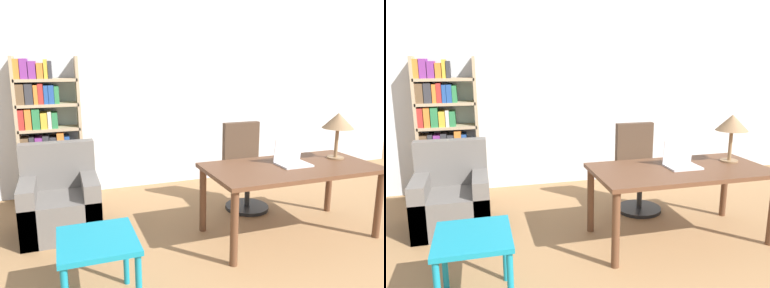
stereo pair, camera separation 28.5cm
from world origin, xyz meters
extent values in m
cube|color=silver|center=(0.00, 4.53, 1.35)|extent=(8.00, 0.06, 2.70)
cube|color=brown|center=(0.65, 2.49, 0.70)|extent=(1.70, 0.85, 0.04)
cylinder|color=brown|center=(-0.13, 2.12, 0.34)|extent=(0.07, 0.07, 0.68)
cylinder|color=brown|center=(1.44, 2.12, 0.34)|extent=(0.07, 0.07, 0.68)
cylinder|color=brown|center=(-0.13, 2.85, 0.34)|extent=(0.07, 0.07, 0.68)
cylinder|color=brown|center=(1.44, 2.85, 0.34)|extent=(0.07, 0.07, 0.68)
cube|color=silver|center=(0.69, 2.50, 0.73)|extent=(0.31, 0.24, 0.02)
cube|color=silver|center=(0.69, 2.60, 0.86)|extent=(0.31, 0.04, 0.24)
cube|color=navy|center=(0.69, 2.61, 0.86)|extent=(0.28, 0.03, 0.21)
cylinder|color=olive|center=(1.27, 2.59, 0.73)|extent=(0.18, 0.18, 0.01)
cylinder|color=olive|center=(1.27, 2.59, 0.89)|extent=(0.04, 0.04, 0.31)
cone|color=#93704C|center=(1.27, 2.59, 1.12)|extent=(0.32, 0.32, 0.16)
cylinder|color=black|center=(0.58, 3.22, 0.02)|extent=(0.51, 0.51, 0.04)
cylinder|color=#262626|center=(0.58, 3.22, 0.22)|extent=(0.06, 0.06, 0.36)
cube|color=#4C3828|center=(0.58, 3.22, 0.45)|extent=(0.48, 0.48, 0.10)
cube|color=#4C3828|center=(0.58, 3.42, 0.76)|extent=(0.45, 0.08, 0.52)
cube|color=teal|center=(-1.28, 1.92, 0.53)|extent=(0.53, 0.57, 0.04)
cylinder|color=teal|center=(-1.50, 2.17, 0.25)|extent=(0.04, 0.04, 0.51)
cylinder|color=teal|center=(-1.05, 2.17, 0.25)|extent=(0.04, 0.04, 0.51)
cube|color=#66605B|center=(-1.51, 3.31, 0.20)|extent=(0.75, 0.71, 0.40)
cube|color=#66605B|center=(-1.51, 3.59, 0.65)|extent=(0.75, 0.16, 0.49)
cube|color=#66605B|center=(-1.81, 3.31, 0.29)|extent=(0.16, 0.71, 0.57)
cube|color=#66605B|center=(-1.21, 3.31, 0.29)|extent=(0.16, 0.71, 0.57)
cube|color=tan|center=(-1.93, 4.34, 0.89)|extent=(0.04, 0.28, 1.79)
cube|color=tan|center=(-1.22, 4.34, 0.89)|extent=(0.04, 0.28, 1.79)
cube|color=tan|center=(-1.58, 4.34, 0.02)|extent=(0.71, 0.28, 0.04)
cube|color=silver|center=(-1.88, 4.34, 0.15)|extent=(0.07, 0.24, 0.23)
cube|color=#2D7F47|center=(-1.81, 4.34, 0.15)|extent=(0.05, 0.24, 0.23)
cube|color=#B72D28|center=(-1.75, 4.34, 0.14)|extent=(0.05, 0.24, 0.22)
cube|color=#2D7F47|center=(-1.70, 4.34, 0.16)|extent=(0.05, 0.24, 0.24)
cube|color=#234C99|center=(-1.63, 4.34, 0.13)|extent=(0.06, 0.24, 0.18)
cube|color=brown|center=(-1.57, 4.34, 0.14)|extent=(0.07, 0.24, 0.20)
cube|color=silver|center=(-1.51, 4.34, 0.14)|extent=(0.05, 0.24, 0.21)
cube|color=orange|center=(-1.45, 4.34, 0.16)|extent=(0.05, 0.24, 0.24)
cube|color=#234C99|center=(-1.38, 4.34, 0.15)|extent=(0.08, 0.24, 0.23)
cube|color=tan|center=(-1.58, 4.34, 0.32)|extent=(0.71, 0.28, 0.04)
cube|color=orange|center=(-1.88, 4.34, 0.46)|extent=(0.08, 0.24, 0.24)
cube|color=#B72D28|center=(-1.79, 4.34, 0.46)|extent=(0.08, 0.24, 0.24)
cube|color=#333338|center=(-1.71, 4.34, 0.46)|extent=(0.07, 0.24, 0.24)
cube|color=gold|center=(-1.64, 4.34, 0.43)|extent=(0.05, 0.24, 0.20)
cube|color=#2D7F47|center=(-1.57, 4.34, 0.43)|extent=(0.08, 0.24, 0.19)
cube|color=#7F338C|center=(-1.50, 4.34, 0.46)|extent=(0.05, 0.24, 0.24)
cube|color=brown|center=(-1.43, 4.34, 0.43)|extent=(0.08, 0.24, 0.19)
cube|color=orange|center=(-1.36, 4.34, 0.44)|extent=(0.06, 0.24, 0.21)
cube|color=brown|center=(-1.29, 4.34, 0.46)|extent=(0.07, 0.24, 0.24)
cube|color=tan|center=(-1.58, 4.34, 0.61)|extent=(0.71, 0.28, 0.04)
cube|color=brown|center=(-1.87, 4.34, 0.73)|extent=(0.09, 0.24, 0.19)
cube|color=#333338|center=(-1.79, 4.34, 0.73)|extent=(0.06, 0.24, 0.20)
cube|color=#7F338C|center=(-1.71, 4.34, 0.73)|extent=(0.08, 0.24, 0.19)
cube|color=#333338|center=(-1.63, 4.34, 0.74)|extent=(0.07, 0.24, 0.21)
cube|color=#333338|center=(-1.55, 4.34, 0.73)|extent=(0.08, 0.24, 0.19)
cube|color=orange|center=(-1.46, 4.34, 0.75)|extent=(0.08, 0.24, 0.24)
cube|color=#234C99|center=(-1.39, 4.34, 0.72)|extent=(0.06, 0.24, 0.19)
cube|color=tan|center=(-1.58, 4.34, 0.91)|extent=(0.71, 0.28, 0.04)
cube|color=#B72D28|center=(-1.88, 4.34, 1.05)|extent=(0.06, 0.24, 0.24)
cube|color=orange|center=(-1.81, 4.34, 1.05)|extent=(0.07, 0.24, 0.24)
cube|color=#2D7F47|center=(-1.72, 4.34, 1.05)|extent=(0.08, 0.24, 0.24)
cube|color=gold|center=(-1.63, 4.34, 1.02)|extent=(0.07, 0.24, 0.19)
cube|color=silver|center=(-1.57, 4.34, 1.03)|extent=(0.04, 0.24, 0.20)
cube|color=#2D7F47|center=(-1.51, 4.34, 1.02)|extent=(0.07, 0.24, 0.19)
cube|color=tan|center=(-1.58, 4.34, 1.21)|extent=(0.71, 0.28, 0.04)
cube|color=brown|center=(-1.87, 4.34, 1.35)|extent=(0.09, 0.24, 0.24)
cube|color=#333338|center=(-1.78, 4.34, 1.35)|extent=(0.09, 0.24, 0.24)
cube|color=orange|center=(-1.70, 4.34, 1.34)|extent=(0.05, 0.24, 0.23)
cube|color=#B72D28|center=(-1.65, 4.34, 1.35)|extent=(0.06, 0.24, 0.24)
cube|color=#234C99|center=(-1.59, 4.34, 1.34)|extent=(0.05, 0.24, 0.22)
cube|color=#234C99|center=(-1.53, 4.34, 1.34)|extent=(0.06, 0.24, 0.22)
cube|color=#2D7F47|center=(-1.47, 4.34, 1.33)|extent=(0.05, 0.24, 0.21)
cube|color=tan|center=(-1.58, 4.34, 1.51)|extent=(0.71, 0.28, 0.04)
cube|color=orange|center=(-1.88, 4.34, 1.64)|extent=(0.06, 0.24, 0.23)
cube|color=#7F338C|center=(-1.81, 4.34, 1.64)|extent=(0.08, 0.24, 0.23)
cube|color=#7F338C|center=(-1.72, 4.34, 1.63)|extent=(0.08, 0.24, 0.20)
cube|color=orange|center=(-1.63, 4.34, 1.62)|extent=(0.07, 0.24, 0.18)
cube|color=gold|center=(-1.57, 4.34, 1.64)|extent=(0.04, 0.24, 0.22)
cube|color=#333338|center=(-1.52, 4.34, 1.63)|extent=(0.04, 0.24, 0.21)
camera|label=1|loc=(-1.46, -0.52, 1.72)|focal=35.00mm
camera|label=2|loc=(-1.19, -0.60, 1.72)|focal=35.00mm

